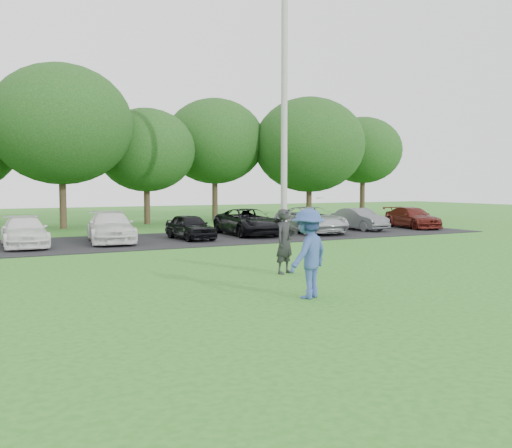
{
  "coord_description": "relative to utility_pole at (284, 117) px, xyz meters",
  "views": [
    {
      "loc": [
        -7.04,
        -9.82,
        2.35
      ],
      "look_at": [
        0.0,
        3.5,
        1.3
      ],
      "focal_mm": 40.0,
      "sensor_mm": 36.0,
      "label": 1
    }
  ],
  "objects": [
    {
      "name": "parked_cars",
      "position": [
        -5.86,
        1.08,
        -4.7
      ],
      "size": [
        30.87,
        4.83,
        1.25
      ],
      "color": "#501511",
      "rests_on": "parking_lot"
    },
    {
      "name": "parking_lot",
      "position": [
        -5.9,
        1.0,
        -5.29
      ],
      "size": [
        32.0,
        6.5,
        0.03
      ],
      "primitive_type": "cube",
      "color": "black",
      "rests_on": "ground"
    },
    {
      "name": "frisbee_player",
      "position": [
        -6.53,
        -12.0,
        -4.38
      ],
      "size": [
        1.38,
        1.16,
        2.12
      ],
      "color": "#324B8D",
      "rests_on": "ground"
    },
    {
      "name": "utility_pole",
      "position": [
        0.0,
        0.0,
        0.0
      ],
      "size": [
        0.28,
        0.28,
        10.61
      ],
      "primitive_type": "cylinder",
      "color": "#A6A6A1",
      "rests_on": "ground"
    },
    {
      "name": "tree_row",
      "position": [
        -4.39,
        10.76,
        -0.4
      ],
      "size": [
        42.39,
        9.85,
        8.64
      ],
      "color": "#38281C",
      "rests_on": "ground"
    },
    {
      "name": "camera_bystander",
      "position": [
        -5.31,
        -9.01,
        -4.45
      ],
      "size": [
        0.73,
        0.61,
        1.71
      ],
      "color": "black",
      "rests_on": "ground"
    },
    {
      "name": "ground",
      "position": [
        -5.9,
        -12.0,
        -5.3
      ],
      "size": [
        100.0,
        100.0,
        0.0
      ],
      "primitive_type": "plane",
      "color": "#256B1E",
      "rests_on": "ground"
    }
  ]
}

